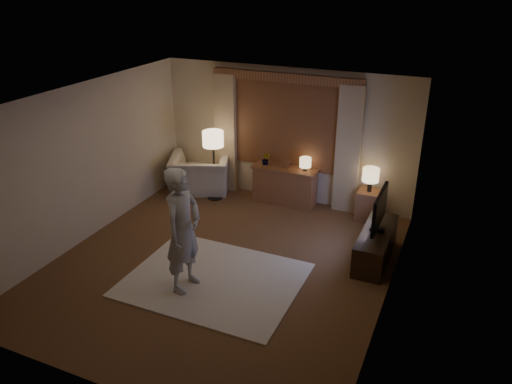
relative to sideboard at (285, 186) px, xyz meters
The scene contains 13 objects.
room 2.23m from the sideboard, 92.75° to the right, with size 5.04×5.54×2.64m.
rug 2.96m from the sideboard, 89.98° to the right, with size 2.50×2.00×0.02m, color beige.
sideboard is the anchor object (origin of this frame).
picture_frame 0.45m from the sideboard, ahead, with size 0.16×0.02×0.20m, color brown.
plant 0.64m from the sideboard, behind, with size 0.17×0.13×0.30m, color #999999.
table_lamp_sideboard 0.68m from the sideboard, ahead, with size 0.22×0.22×0.30m.
floor_lamp 1.62m from the sideboard, 164.97° to the right, with size 0.41×0.41×1.40m.
armchair 1.80m from the sideboard, behind, with size 1.17×1.03×0.76m, color beige.
side_table 1.64m from the sideboard, ahead, with size 0.40×0.40×0.56m, color brown.
table_lamp_side 1.72m from the sideboard, ahead, with size 0.30×0.30×0.44m.
tv_stand 2.48m from the sideboard, 33.91° to the right, with size 0.45×1.40×0.50m, color black.
tv 2.53m from the sideboard, 33.93° to the right, with size 0.23×0.92×0.67m.
person 3.32m from the sideboard, 94.91° to the right, with size 0.67×0.44×1.83m, color #B4ADA6.
Camera 1 is at (3.16, -5.88, 4.23)m, focal length 35.00 mm.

